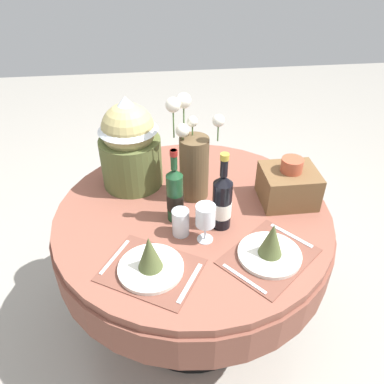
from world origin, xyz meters
TOP-DOWN VIEW (x-y plane):
  - ground at (0.00, 0.00)m, footprint 8.00×8.00m
  - dining_table at (0.00, 0.00)m, footprint 1.22×1.22m
  - place_setting_left at (-0.19, -0.32)m, footprint 0.42×0.40m
  - place_setting_right at (0.25, -0.31)m, footprint 0.43×0.42m
  - flower_vase at (0.01, 0.12)m, footprint 0.23×0.15m
  - wine_bottle_left at (-0.08, -0.04)m, footprint 0.07×0.07m
  - wine_bottle_centre at (0.10, -0.11)m, footprint 0.08×0.08m
  - wine_glass_right at (0.03, -0.19)m, footprint 0.08×0.08m
  - tumbler_near_left at (-0.07, -0.14)m, footprint 0.07×0.07m
  - gift_tub_back_left at (-0.26, 0.25)m, footprint 0.28×0.28m
  - woven_basket_side_right at (0.43, 0.03)m, footprint 0.24×0.21m

SIDE VIEW (x-z plane):
  - ground at x=0.00m, z-range 0.00..0.00m
  - dining_table at x=0.00m, z-range 0.23..0.95m
  - place_setting_left at x=-0.19m, z-range 0.69..0.85m
  - place_setting_right at x=0.25m, z-range 0.69..0.85m
  - tumbler_near_left at x=-0.07m, z-range 0.73..0.84m
  - woven_basket_side_right at x=0.43m, z-range 0.70..0.92m
  - wine_glass_right at x=0.03m, z-range 0.76..0.93m
  - wine_bottle_left at x=-0.08m, z-range 0.68..1.02m
  - wine_bottle_centre at x=0.10m, z-range 0.68..1.02m
  - flower_vase at x=0.01m, z-range 0.68..1.15m
  - gift_tub_back_left at x=-0.26m, z-range 0.74..1.17m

